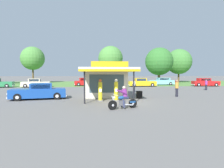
{
  "coord_description": "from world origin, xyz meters",
  "views": [
    {
      "loc": [
        -2.77,
        -15.82,
        2.44
      ],
      "look_at": [
        -0.97,
        2.27,
        1.4
      ],
      "focal_mm": 30.07,
      "sensor_mm": 36.0,
      "label": 1
    }
  ],
  "objects": [
    {
      "name": "bystander_admiring_sedan",
      "position": [
        2.47,
        7.99,
        0.89
      ],
      "size": [
        0.34,
        0.34,
        1.68
      ],
      "color": "black",
      "rests_on": "ground"
    },
    {
      "name": "bystander_chatting_near_pumps",
      "position": [
        9.63,
        11.17,
        0.8
      ],
      "size": [
        0.34,
        0.34,
        1.54
      ],
      "color": "#2D3351",
      "rests_on": "ground"
    },
    {
      "name": "gas_pump_offside",
      "position": [
        -0.78,
        0.48,
        0.89
      ],
      "size": [
        0.44,
        0.44,
        1.95
      ],
      "color": "slate",
      "rests_on": "ground"
    },
    {
      "name": "gas_pump_nearside",
      "position": [
        -2.17,
        0.48,
        0.88
      ],
      "size": [
        0.44,
        0.44,
        1.94
      ],
      "color": "slate",
      "rests_on": "ground"
    },
    {
      "name": "tree_oak_right",
      "position": [
        20.14,
        32.87,
        5.4
      ],
      "size": [
        6.76,
        6.76,
        8.97
      ],
      "color": "brown",
      "rests_on": "ground"
    },
    {
      "name": "featured_classic_sedan",
      "position": [
        -7.92,
        2.47,
        0.68
      ],
      "size": [
        5.35,
        2.82,
        1.49
      ],
      "color": "#19479E",
      "rests_on": "ground"
    },
    {
      "name": "service_station_kiosk",
      "position": [
        -1.48,
        3.69,
        1.7
      ],
      "size": [
        4.9,
        7.3,
        3.38
      ],
      "color": "beige",
      "rests_on": "ground"
    },
    {
      "name": "tree_oak_distant_spare",
      "position": [
        1.53,
        30.95,
        6.17
      ],
      "size": [
        6.1,
        6.1,
        9.23
      ],
      "color": "brown",
      "rests_on": "ground"
    },
    {
      "name": "bystander_strolling_foreground",
      "position": [
        5.86,
        2.82,
        0.93
      ],
      "size": [
        0.34,
        0.34,
        1.76
      ],
      "color": "black",
      "rests_on": "ground"
    },
    {
      "name": "grass_verge_strip",
      "position": [
        0.0,
        30.0,
        0.0
      ],
      "size": [
        120.0,
        24.0,
        0.01
      ],
      "primitive_type": "cube",
      "color": "#56843D",
      "rests_on": "ground"
    },
    {
      "name": "ground_plane",
      "position": [
        0.0,
        0.0,
        0.0
      ],
      "size": [
        300.0,
        300.0,
        0.0
      ],
      "primitive_type": "plane",
      "color": "slate"
    },
    {
      "name": "spare_tire_stack",
      "position": [
        1.66,
        1.91,
        0.36
      ],
      "size": [
        0.6,
        0.6,
        0.72
      ],
      "color": "black",
      "rests_on": "ground"
    },
    {
      "name": "motorcycle_with_rider",
      "position": [
        -0.72,
        -3.21,
        0.65
      ],
      "size": [
        2.12,
        1.0,
        1.58
      ],
      "color": "black",
      "rests_on": "ground"
    },
    {
      "name": "tree_oak_centre",
      "position": [
        -17.78,
        32.72,
        5.99
      ],
      "size": [
        5.78,
        5.78,
        9.04
      ],
      "color": "brown",
      "rests_on": "ground"
    },
    {
      "name": "parked_car_back_row_centre",
      "position": [
        6.2,
        18.27,
        0.7
      ],
      "size": [
        5.26,
        2.06,
        1.56
      ],
      "color": "gold",
      "rests_on": "ground"
    },
    {
      "name": "tree_oak_left",
      "position": [
        13.05,
        28.36,
        5.17
      ],
      "size": [
        6.69,
        6.69,
        8.65
      ],
      "color": "brown",
      "rests_on": "ground"
    },
    {
      "name": "parked_car_back_row_far_left",
      "position": [
        11.3,
        21.94,
        0.71
      ],
      "size": [
        5.53,
        1.93,
        1.51
      ],
      "color": "#7AC6D1",
      "rests_on": "ground"
    },
    {
      "name": "bystander_leaning_by_kiosk",
      "position": [
        -2.2,
        10.02,
        0.83
      ],
      "size": [
        0.34,
        0.34,
        1.59
      ],
      "color": "#2D3351",
      "rests_on": "ground"
    },
    {
      "name": "parked_car_second_row_spare",
      "position": [
        18.37,
        17.82,
        0.7
      ],
      "size": [
        5.05,
        2.62,
        1.52
      ],
      "color": "red",
      "rests_on": "ground"
    },
    {
      "name": "bystander_standing_back_lot",
      "position": [
        13.52,
        9.8,
        0.84
      ],
      "size": [
        0.35,
        0.35,
        1.58
      ],
      "color": "black",
      "rests_on": "ground"
    },
    {
      "name": "parked_car_back_row_far_right",
      "position": [
        -12.88,
        18.26,
        0.69
      ],
      "size": [
        5.07,
        2.39,
        1.52
      ],
      "color": "beige",
      "rests_on": "ground"
    },
    {
      "name": "parked_car_back_row_centre_left",
      "position": [
        -4.25,
        21.57,
        0.7
      ],
      "size": [
        5.0,
        2.49,
        1.55
      ],
      "color": "red",
      "rests_on": "ground"
    }
  ]
}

